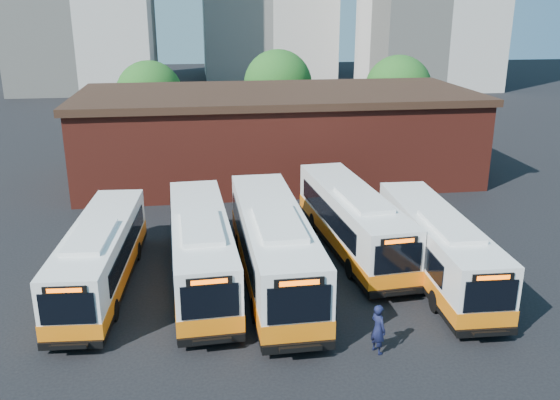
{
  "coord_description": "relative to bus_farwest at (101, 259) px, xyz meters",
  "views": [
    {
      "loc": [
        -5.78,
        -22.99,
        12.41
      ],
      "look_at": [
        -1.94,
        4.4,
        3.24
      ],
      "focal_mm": 38.0,
      "sensor_mm": 36.0,
      "label": 1
    }
  ],
  "objects": [
    {
      "name": "bus_farwest",
      "position": [
        0.0,
        0.0,
        0.0
      ],
      "size": [
        3.15,
        11.7,
        3.15
      ],
      "rotation": [
        0.0,
        0.0,
        -0.07
      ],
      "color": "white",
      "rests_on": "ground"
    },
    {
      "name": "bus_midwest",
      "position": [
        7.83,
        -0.52,
        0.22
      ],
      "size": [
        3.0,
        13.43,
        3.64
      ],
      "rotation": [
        0.0,
        0.0,
        0.02
      ],
      "color": "white",
      "rests_on": "ground"
    },
    {
      "name": "tree_east",
      "position": [
        23.42,
        28.45,
        3.4
      ],
      "size": [
        6.24,
        6.24,
        7.96
      ],
      "color": "#382314",
      "rests_on": "ground"
    },
    {
      "name": "tree_mid",
      "position": [
        12.42,
        31.45,
        3.65
      ],
      "size": [
        6.56,
        6.56,
        8.36
      ],
      "color": "#382314",
      "rests_on": "ground"
    },
    {
      "name": "tree_west",
      "position": [
        0.42,
        29.45,
        3.21
      ],
      "size": [
        6.0,
        6.0,
        7.65
      ],
      "color": "#382314",
      "rests_on": "ground"
    },
    {
      "name": "transit_worker",
      "position": [
        10.92,
        -6.94,
        -0.45
      ],
      "size": [
        0.71,
        0.84,
        1.96
      ],
      "primitive_type": "imported",
      "rotation": [
        0.0,
        0.0,
        1.98
      ],
      "color": "#121634",
      "rests_on": "ground"
    },
    {
      "name": "ground",
      "position": [
        10.42,
        -2.55,
        -1.43
      ],
      "size": [
        220.0,
        220.0,
        0.0
      ],
      "primitive_type": "plane",
      "color": "black"
    },
    {
      "name": "bus_west",
      "position": [
        4.52,
        -0.0,
        0.1
      ],
      "size": [
        3.11,
        12.49,
        3.37
      ],
      "rotation": [
        0.0,
        0.0,
        0.05
      ],
      "color": "white",
      "rests_on": "ground"
    },
    {
      "name": "bus_east",
      "position": [
        15.48,
        -1.13,
        0.04
      ],
      "size": [
        2.87,
        12.0,
        3.25
      ],
      "rotation": [
        0.0,
        0.0,
        -0.03
      ],
      "color": "white",
      "rests_on": "ground"
    },
    {
      "name": "bus_mideast",
      "position": [
        12.42,
        2.73,
        0.1
      ],
      "size": [
        3.51,
        12.52,
        3.37
      ],
      "rotation": [
        0.0,
        0.0,
        0.08
      ],
      "color": "white",
      "rests_on": "ground"
    },
    {
      "name": "depot_building",
      "position": [
        10.42,
        17.45,
        1.83
      ],
      "size": [
        28.6,
        12.6,
        6.4
      ],
      "color": "maroon",
      "rests_on": "ground"
    }
  ]
}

